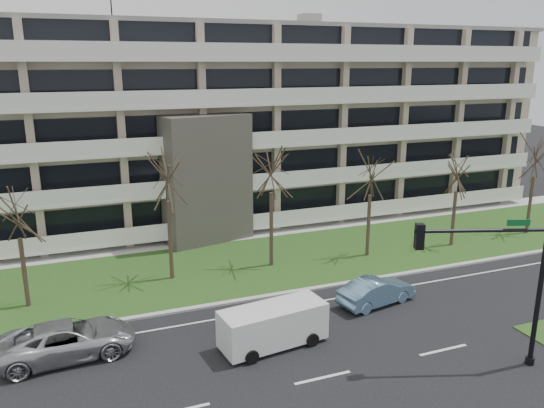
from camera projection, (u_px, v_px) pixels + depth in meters
name	position (u px, v px, depth m)	size (l,w,h in m)	color
ground	(323.00, 378.00, 21.64)	(160.00, 160.00, 0.00)	black
grass_verge	(231.00, 266.00, 33.35)	(90.00, 10.00, 0.06)	#2A4517
curb	(257.00, 298.00, 28.83)	(90.00, 0.35, 0.12)	#B2B2AD
sidewalk	(209.00, 240.00, 38.30)	(90.00, 2.00, 0.08)	#B2B2AD
lane_edge_line	(267.00, 310.00, 27.50)	(90.00, 0.12, 0.01)	white
apartment_building	(185.00, 124.00, 42.48)	(60.50, 15.10, 18.75)	tan
silver_pickup	(68.00, 340.00, 23.04)	(2.63, 5.71, 1.59)	#B5B7BD
blue_sedan	(376.00, 291.00, 28.08)	(1.52, 4.35, 1.43)	#73A2C7
white_van	(274.00, 322.00, 23.86)	(5.05, 2.47, 1.88)	white
traffic_signal	(498.00, 273.00, 21.49)	(5.32, 2.06, 6.46)	black
tree_2	(16.00, 211.00, 26.58)	(3.38, 3.38, 6.77)	#382B21
tree_3	(166.00, 169.00, 29.79)	(4.27, 4.27, 8.53)	#382B21
tree_4	(271.00, 163.00, 31.81)	(4.26, 4.26, 8.52)	#382B21
tree_5	(371.00, 170.00, 33.76)	(3.72, 3.72, 7.44)	#382B21
tree_6	(458.00, 170.00, 35.81)	(3.49, 3.49, 6.98)	#382B21
tree_7	(537.00, 153.00, 38.27)	(3.92, 3.92, 7.84)	#382B21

